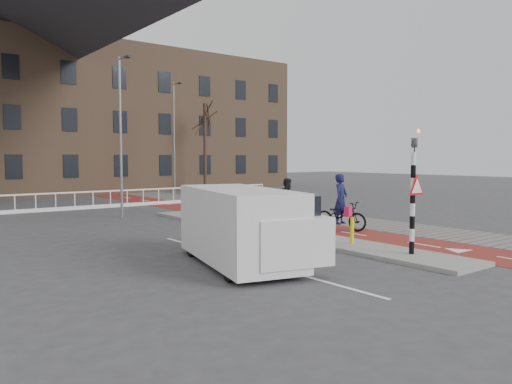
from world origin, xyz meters
TOP-DOWN VIEW (x-y plane):
  - ground at (0.00, 0.00)m, footprint 120.00×120.00m
  - bike_lane at (1.50, 10.00)m, footprint 2.50×60.00m
  - sidewalk at (4.30, 10.00)m, footprint 3.00×60.00m
  - curb_island at (-0.70, 4.00)m, footprint 1.80×16.00m
  - traffic_signal at (-0.60, -2.02)m, footprint 0.80×0.80m
  - bollard at (-0.64, 0.18)m, footprint 0.12×0.12m
  - cyclist_near at (1.82, 2.95)m, footprint 1.35×2.27m
  - cyclist_far at (1.31, 5.49)m, footprint 1.10×1.89m
  - van at (-5.01, 0.26)m, footprint 3.01×5.04m
  - railing at (-5.00, 17.00)m, footprint 28.00×0.10m
  - townhouse_row at (-3.00, 32.00)m, footprint 46.00×10.00m
  - tree_right at (8.91, 24.44)m, footprint 0.25×0.25m
  - streetlight_near at (-3.39, 12.00)m, footprint 0.12×0.12m
  - streetlight_right at (5.14, 22.66)m, footprint 0.12×0.12m

SIDE VIEW (x-z plane):
  - ground at x=0.00m, z-range 0.00..0.00m
  - bike_lane at x=1.50m, z-range 0.00..0.01m
  - sidewalk at x=4.30m, z-range 0.00..0.01m
  - curb_island at x=-0.70m, z-range 0.00..0.12m
  - railing at x=-5.00m, z-range -0.19..0.80m
  - bollard at x=-0.64m, z-range 0.12..0.95m
  - cyclist_near at x=1.82m, z-range -0.35..1.85m
  - cyclist_far at x=1.31m, z-range -0.16..1.80m
  - van at x=-5.01m, z-range 0.05..2.08m
  - traffic_signal at x=-0.60m, z-range 0.15..3.83m
  - tree_right at x=8.91m, z-range 0.00..7.21m
  - streetlight_near at x=-3.39m, z-range 0.00..7.48m
  - streetlight_right at x=5.14m, z-range 0.00..8.31m
  - townhouse_row at x=-3.00m, z-range -0.14..15.76m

